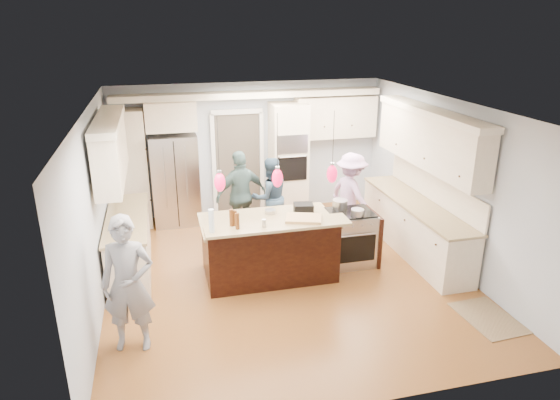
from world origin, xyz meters
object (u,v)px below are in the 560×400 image
at_px(person_bar_end, 128,284).
at_px(person_far_left, 270,197).
at_px(refrigerator, 175,180).
at_px(island_range, 351,237).
at_px(kitchen_island, 269,247).

distance_m(person_bar_end, person_far_left, 3.82).
relative_size(refrigerator, island_range, 1.96).
bearing_deg(island_range, kitchen_island, -176.91).
bearing_deg(kitchen_island, person_bar_end, -145.23).
bearing_deg(refrigerator, person_far_left, -32.00).
distance_m(refrigerator, person_far_left, 1.97).
xyz_separation_m(refrigerator, person_far_left, (1.66, -1.04, -0.15)).
bearing_deg(person_bar_end, island_range, 32.78).
xyz_separation_m(refrigerator, person_bar_end, (-0.75, -3.99, -0.03)).
height_order(kitchen_island, island_range, kitchen_island).
bearing_deg(refrigerator, island_range, -42.59).
relative_size(island_range, person_far_left, 0.61).
relative_size(island_range, person_bar_end, 0.53).
bearing_deg(person_bar_end, person_far_left, 60.06).
distance_m(island_range, person_bar_end, 3.80).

